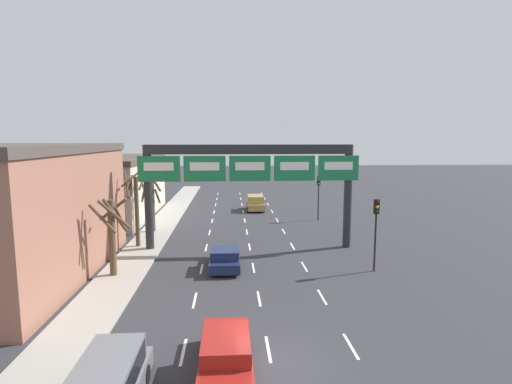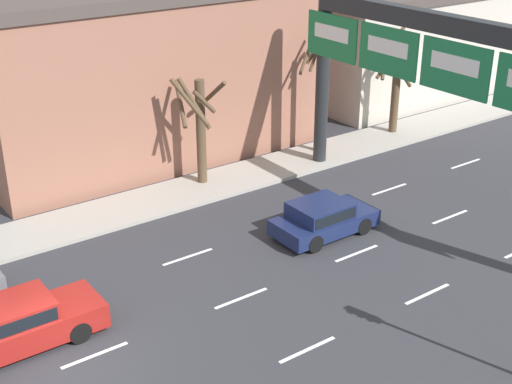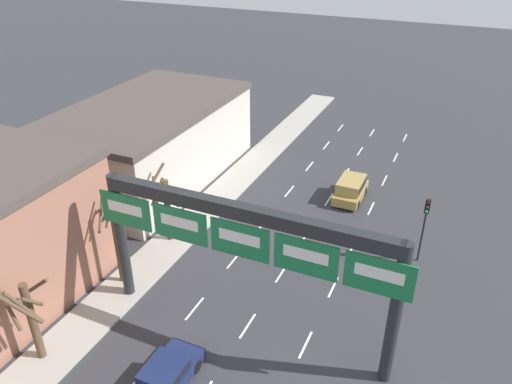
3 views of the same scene
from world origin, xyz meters
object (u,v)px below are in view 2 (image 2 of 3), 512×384
(car_red, at_px, (16,323))
(tree_bare_third, at_px, (318,88))
(car_navy, at_px, (323,217))
(tree_bare_closest, at_px, (395,80))
(tree_bare_furthest, at_px, (199,123))
(sign_gantry, at_px, (459,74))

(car_red, xyz_separation_m, tree_bare_third, (-6.90, 16.87, 2.43))
(car_navy, bearing_deg, tree_bare_third, 141.41)
(tree_bare_closest, bearing_deg, tree_bare_furthest, -90.21)
(car_navy, xyz_separation_m, tree_bare_closest, (-6.51, 10.27, 2.11))
(car_red, distance_m, tree_bare_closest, 22.88)
(sign_gantry, xyz_separation_m, tree_bare_furthest, (-8.37, -5.81, -2.95))
(tree_bare_third, relative_size, tree_bare_furthest, 1.19)
(sign_gantry, height_order, tree_bare_third, sign_gantry)
(sign_gantry, xyz_separation_m, car_navy, (-1.82, -4.57, -5.10))
(sign_gantry, relative_size, car_navy, 4.05)
(sign_gantry, xyz_separation_m, tree_bare_closest, (-8.33, 5.70, -2.99))
(car_navy, distance_m, tree_bare_furthest, 7.00)
(tree_bare_furthest, bearing_deg, tree_bare_third, 91.44)
(tree_bare_closest, bearing_deg, car_navy, -57.63)
(car_red, xyz_separation_m, tree_bare_closest, (-6.70, 21.78, 2.03))
(car_navy, height_order, tree_bare_closest, tree_bare_closest)
(tree_bare_closest, height_order, tree_bare_furthest, tree_bare_closest)
(sign_gantry, relative_size, tree_bare_furthest, 3.39)
(car_navy, xyz_separation_m, tree_bare_third, (-6.72, 5.36, 2.51))
(sign_gantry, height_order, car_navy, sign_gantry)
(car_red, height_order, tree_bare_third, tree_bare_third)
(tree_bare_furthest, bearing_deg, tree_bare_closest, 89.79)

